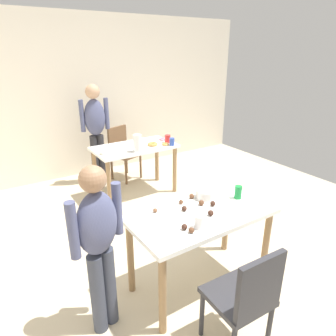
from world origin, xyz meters
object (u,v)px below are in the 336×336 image
Objects in this scene: chair_far_table at (122,150)px; person_girl_near at (99,239)px; dining_table_near at (201,224)px; mixing_bowl at (206,194)px; chair_near_table at (246,296)px; pitcher_far at (137,143)px; soda_can at (238,192)px; person_adult_far at (95,126)px; dining_table_far at (135,154)px.

person_girl_near is at bearing -117.95° from chair_far_table.
dining_table_near is 0.33m from mixing_bowl.
pitcher_far is (0.49, 2.47, 0.37)m from chair_near_table.
person_girl_near is 11.09× the size of soda_can.
mixing_bowl is (0.12, -2.53, -0.15)m from person_adult_far.
soda_can is 0.51× the size of pitcher_far.
person_adult_far is at bearing 88.00° from dining_table_near.
person_adult_far is 2.72m from soda_can.
person_adult_far is (0.27, 3.42, 0.45)m from chair_near_table.
chair_near_table is 3.46m from person_adult_far.
dining_table_near is 1.43× the size of chair_far_table.
dining_table_far is 0.82m from person_adult_far.
chair_far_table is at bearing 88.83° from soda_can.
soda_can is 1.75m from pitcher_far.
dining_table_near is at bearing -137.21° from mixing_bowl.
soda_can is at bearing 49.43° from chair_near_table.
mixing_bowl is at bearing -96.71° from chair_far_table.
dining_table_near is 0.48m from soda_can.
pitcher_far is (0.11, 1.57, 0.08)m from mixing_bowl.
mixing_bowl is at bearing 145.30° from soda_can.
person_girl_near is 1.13m from mixing_bowl.
person_adult_far is at bearing 176.36° from chair_far_table.
pitcher_far is at bearing -76.85° from person_adult_far.
chair_near_table is 0.55× the size of person_adult_far.
person_adult_far reaches higher than mixing_bowl.
mixing_bowl is 0.84× the size of pitcher_far.
chair_far_table is 7.13× the size of soda_can.
person_girl_near is 5.69× the size of pitcher_far.
chair_near_table reaches higher than mixing_bowl.
person_girl_near reaches higher than pitcher_far.
person_adult_far is (-0.30, 0.70, 0.31)m from dining_table_far.
person_girl_near is at bearing 179.56° from soda_can.
person_girl_near reaches higher than chair_far_table.
pitcher_far is (-0.08, -0.25, 0.23)m from dining_table_far.
person_adult_far reaches higher than person_girl_near.
mixing_bowl is at bearing -87.36° from person_adult_far.
dining_table_far is at bearing 78.85° from dining_table_near.
dining_table_far is 0.87× the size of person_girl_near.
person_adult_far is at bearing 69.58° from person_girl_near.
soda_can reaches higher than chair_far_table.
chair_far_table is 4.35× the size of mixing_bowl.
chair_far_table is (0.11, 0.67, -0.14)m from dining_table_far.
chair_near_table is at bearing -130.57° from soda_can.
dining_table_near is 1.81m from pitcher_far.
dining_table_far is at bearing 72.30° from pitcher_far.
person_adult_far is 2.54m from mixing_bowl.
person_girl_near is at bearing -172.05° from mixing_bowl.
soda_can is (0.24, -0.17, 0.02)m from mixing_bowl.
chair_far_table is at bearing 80.96° from dining_table_far.
chair_far_table is 3.66× the size of pitcher_far.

